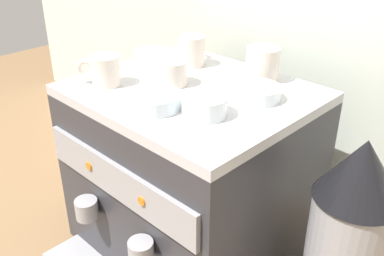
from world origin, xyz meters
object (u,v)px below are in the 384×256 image
at_px(ceramic_cup_1, 104,70).
at_px(milk_pitcher, 109,168).
at_px(ceramic_bowl_2, 153,101).
at_px(coffee_grinder, 348,236).
at_px(ceramic_cup_3, 171,72).
at_px(ceramic_bowl_1, 205,106).
at_px(ceramic_bowl_3, 155,60).
at_px(espresso_machine, 191,172).
at_px(ceramic_cup_0, 192,50).
at_px(ceramic_bowl_0, 257,93).
at_px(ceramic_cup_2, 262,64).

relative_size(ceramic_cup_1, milk_pitcher, 0.64).
height_order(ceramic_bowl_2, coffee_grinder, ceramic_bowl_2).
bearing_deg(milk_pitcher, ceramic_bowl_2, -17.77).
xyz_separation_m(ceramic_cup_3, milk_pitcher, (-0.32, 0.01, -0.42)).
bearing_deg(ceramic_bowl_1, ceramic_bowl_3, 157.63).
distance_m(ceramic_bowl_2, milk_pitcher, 0.58).
xyz_separation_m(ceramic_bowl_2, ceramic_bowl_3, (-0.19, 0.17, 0.01)).
distance_m(ceramic_cup_3, ceramic_bowl_2, 0.14).
relative_size(espresso_machine, milk_pitcher, 3.72).
bearing_deg(ceramic_cup_1, ceramic_bowl_3, 91.87).
xyz_separation_m(ceramic_bowl_1, milk_pitcher, (-0.50, 0.08, -0.41)).
relative_size(espresso_machine, coffee_grinder, 1.22).
relative_size(ceramic_cup_3, ceramic_bowl_2, 0.89).
bearing_deg(ceramic_cup_0, ceramic_bowl_0, -13.25).
height_order(espresso_machine, ceramic_cup_0, ceramic_cup_0).
bearing_deg(espresso_machine, milk_pitcher, -179.27).
distance_m(ceramic_bowl_1, ceramic_bowl_3, 0.32).
height_order(ceramic_cup_3, coffee_grinder, ceramic_cup_3).
xyz_separation_m(ceramic_cup_1, ceramic_cup_2, (0.25, 0.29, 0.01)).
bearing_deg(espresso_machine, ceramic_cup_1, -143.55).
bearing_deg(ceramic_cup_2, ceramic_cup_1, -130.68).
distance_m(ceramic_bowl_3, coffee_grinder, 0.64).
bearing_deg(ceramic_bowl_2, ceramic_cup_0, 117.15).
bearing_deg(ceramic_bowl_2, ceramic_cup_2, 77.13).
relative_size(espresso_machine, ceramic_bowl_2, 4.70).
height_order(ceramic_cup_2, milk_pitcher, ceramic_cup_2).
distance_m(ceramic_cup_1, ceramic_cup_3, 0.16).
bearing_deg(ceramic_cup_3, ceramic_cup_2, 51.89).
height_order(ceramic_bowl_2, ceramic_bowl_3, ceramic_bowl_3).
xyz_separation_m(coffee_grinder, milk_pitcher, (-0.80, -0.06, -0.16)).
xyz_separation_m(ceramic_cup_0, ceramic_bowl_0, (0.27, -0.06, -0.03)).
height_order(ceramic_bowl_0, ceramic_bowl_1, ceramic_bowl_1).
height_order(ceramic_bowl_3, coffee_grinder, ceramic_bowl_3).
xyz_separation_m(espresso_machine, milk_pitcher, (-0.38, -0.00, -0.16)).
relative_size(ceramic_cup_1, ceramic_bowl_3, 0.91).
bearing_deg(coffee_grinder, ceramic_bowl_1, -156.28).
distance_m(ceramic_cup_1, ceramic_cup_2, 0.38).
relative_size(ceramic_cup_2, ceramic_bowl_2, 0.98).
distance_m(espresso_machine, ceramic_cup_3, 0.27).
relative_size(espresso_machine, ceramic_cup_2, 4.78).
bearing_deg(ceramic_bowl_3, ceramic_cup_0, 56.18).
bearing_deg(ceramic_cup_2, ceramic_bowl_0, -57.31).
bearing_deg(ceramic_cup_1, espresso_machine, 36.45).
xyz_separation_m(ceramic_bowl_0, ceramic_bowl_1, (-0.03, -0.14, 0.01)).
height_order(ceramic_cup_2, ceramic_bowl_3, ceramic_cup_2).
bearing_deg(ceramic_bowl_0, ceramic_bowl_3, -176.10).
xyz_separation_m(ceramic_cup_2, ceramic_cup_3, (-0.14, -0.18, -0.01)).
bearing_deg(ceramic_bowl_0, ceramic_bowl_1, -101.19).
bearing_deg(ceramic_bowl_1, milk_pitcher, 171.43).
xyz_separation_m(ceramic_bowl_2, milk_pitcher, (-0.39, 0.13, -0.41)).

